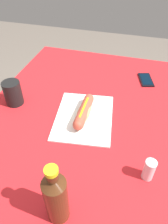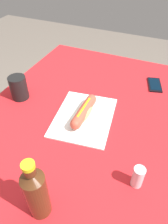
# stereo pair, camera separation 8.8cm
# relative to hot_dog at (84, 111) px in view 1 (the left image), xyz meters

# --- Properties ---
(ground_plane) EXTENTS (6.00, 6.00, 0.00)m
(ground_plane) POSITION_rel_hot_dog_xyz_m (-0.03, 0.01, -0.81)
(ground_plane) COLOR #6B6056
(ground_plane) RESTS_ON ground
(dining_table) EXTENTS (1.26, 0.87, 0.78)m
(dining_table) POSITION_rel_hot_dog_xyz_m (-0.03, 0.01, -0.17)
(dining_table) COLOR brown
(dining_table) RESTS_ON ground
(paper_wrapper) EXTENTS (0.33, 0.28, 0.01)m
(paper_wrapper) POSITION_rel_hot_dog_xyz_m (0.00, 0.00, -0.03)
(paper_wrapper) COLOR white
(paper_wrapper) RESTS_ON dining_table
(hot_dog) EXTENTS (0.21, 0.05, 0.05)m
(hot_dog) POSITION_rel_hot_dog_xyz_m (0.00, 0.00, 0.00)
(hot_dog) COLOR tan
(hot_dog) RESTS_ON paper_wrapper
(cell_phone) EXTENTS (0.14, 0.09, 0.01)m
(cell_phone) POSITION_rel_hot_dog_xyz_m (0.36, -0.24, -0.03)
(cell_phone) COLOR black
(cell_phone) RESTS_ON dining_table
(soda_bottle) EXTENTS (0.06, 0.06, 0.22)m
(soda_bottle) POSITION_rel_hot_dog_xyz_m (-0.40, -0.04, 0.06)
(soda_bottle) COLOR #4C2814
(soda_bottle) RESTS_ON dining_table
(drinking_cup) EXTENTS (0.08, 0.08, 0.11)m
(drinking_cup) POSITION_rel_hot_dog_xyz_m (0.01, 0.33, 0.02)
(drinking_cup) COLOR black
(drinking_cup) RESTS_ON dining_table
(salt_shaker) EXTENTS (0.04, 0.04, 0.08)m
(salt_shaker) POSITION_rel_hot_dog_xyz_m (-0.22, -0.27, 0.01)
(salt_shaker) COLOR silver
(salt_shaker) RESTS_ON dining_table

